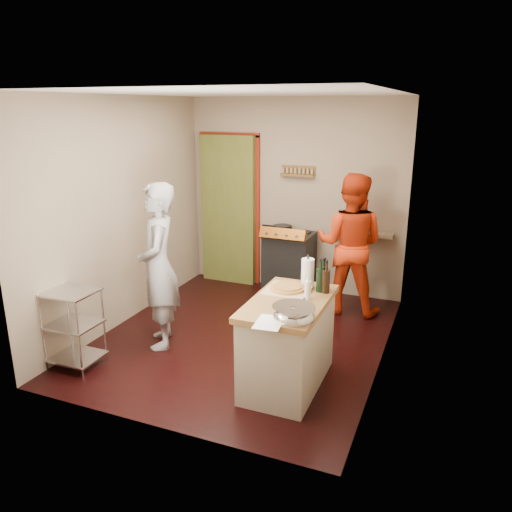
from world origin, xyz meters
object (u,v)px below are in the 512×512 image
Objects in this scene: island at (288,340)px; wire_shelving at (73,325)px; stove at (289,264)px; person_red at (350,244)px; person_stripe at (158,267)px.

wire_shelving is at bearing -167.08° from island.
person_red is at bearing -14.78° from stove.
stove is 0.58× the size of person_red.
stove is at bearing -14.41° from person_red.
person_stripe is (0.52, 0.74, 0.44)m from wire_shelving.
wire_shelving is 0.46× the size of person_red.
stove is 0.57× the size of person_stripe.
wire_shelving is at bearing -116.85° from stove.
island is 1.61m from person_stripe.
person_red is (1.65, 1.66, -0.01)m from person_stripe.
person_red reaches higher than stove.
island is 0.70× the size of person_stripe.
stove is 2.27m from island.
island is at bearing 86.53° from person_red.
person_red reaches higher than wire_shelving.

